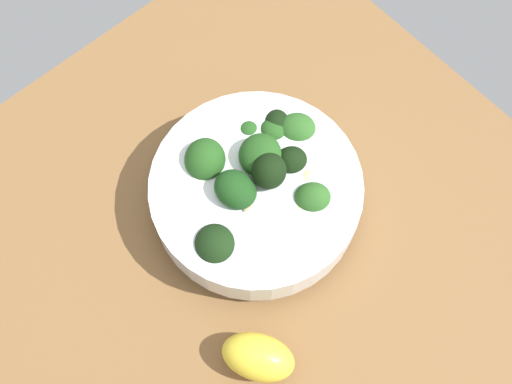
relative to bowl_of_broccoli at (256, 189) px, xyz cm
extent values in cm
cube|color=brown|center=(-2.28, 2.37, -6.63)|extent=(66.05, 66.05, 4.90)
cylinder|color=white|center=(-0.20, 0.14, -3.42)|extent=(12.64, 12.64, 1.53)
cylinder|color=white|center=(-0.20, 0.14, -0.37)|extent=(22.99, 22.99, 4.58)
cylinder|color=silver|center=(-0.20, 0.14, 1.52)|extent=(19.81, 19.81, 0.80)
cylinder|color=#3C7A32|center=(-0.46, -1.44, 1.61)|extent=(2.21, 2.24, 1.50)
ellipsoid|color=black|center=(-0.46, -1.44, 3.48)|extent=(6.30, 6.01, 5.49)
cylinder|color=#4A8F3C|center=(0.52, 2.35, 0.73)|extent=(2.15, 2.29, 1.74)
ellipsoid|color=#194216|center=(0.52, 2.35, 2.75)|extent=(6.16, 5.79, 5.24)
cylinder|color=#589D47|center=(-2.07, 7.71, -0.22)|extent=(1.69, 1.96, 1.91)
ellipsoid|color=black|center=(-2.07, 7.71, 1.83)|extent=(5.49, 5.24, 5.09)
cylinder|color=#589D47|center=(5.54, 2.53, 0.35)|extent=(2.07, 2.17, 1.38)
ellipsoid|color=#23511C|center=(5.54, 2.53, 2.17)|extent=(6.56, 7.48, 6.01)
cylinder|color=#4A8F3C|center=(1.88, -7.79, -0.12)|extent=(1.83, 2.02, 1.66)
ellipsoid|color=#2D6023|center=(1.88, -7.79, 1.64)|extent=(5.64, 5.99, 3.89)
cylinder|color=#4A8F3C|center=(-5.25, -3.26, 0.25)|extent=(1.51, 1.45, 1.41)
ellipsoid|color=#2D6023|center=(-5.25, -3.26, 1.83)|extent=(5.19, 6.09, 5.29)
cylinder|color=#589D47|center=(1.69, -2.11, 1.20)|extent=(1.67, 1.77, 1.47)
ellipsoid|color=#23511C|center=(1.69, -2.11, 3.13)|extent=(6.73, 7.25, 5.18)
cylinder|color=#4A8F3C|center=(4.00, -6.72, -0.35)|extent=(1.64, 1.83, 1.80)
ellipsoid|color=black|center=(4.00, -6.72, 1.29)|extent=(4.65, 5.04, 3.82)
cylinder|color=#4A8F3C|center=(5.48, -3.81, -0.03)|extent=(1.52, 1.28, 1.38)
ellipsoid|color=#23511C|center=(5.48, -3.81, 1.25)|extent=(3.42, 3.22, 3.01)
cylinder|color=#2F662B|center=(3.52, -5.80, 0.09)|extent=(1.28, 1.27, 1.15)
ellipsoid|color=#23511C|center=(3.52, -5.80, 1.46)|extent=(3.90, 4.03, 3.04)
cylinder|color=#2F662B|center=(-0.58, -4.58, 0.12)|extent=(1.38, 1.31, 1.19)
ellipsoid|color=black|center=(-0.58, -4.58, 1.60)|extent=(5.35, 4.70, 4.64)
ellipsoid|color=#DBBC84|center=(-1.38, 2.04, 2.03)|extent=(1.83, 2.04, 1.11)
ellipsoid|color=#DBBC84|center=(2.39, 0.61, 1.59)|extent=(1.08, 1.84, 0.84)
ellipsoid|color=#DBBC84|center=(-4.82, -1.35, 1.70)|extent=(1.17, 1.86, 0.83)
ellipsoid|color=#DBBC84|center=(-3.15, -4.58, 1.86)|extent=(1.73, 2.07, 0.42)
ellipsoid|color=yellow|center=(-13.34, 11.60, -1.65)|extent=(8.88, 8.00, 5.07)
camera|label=1|loc=(-20.48, 18.27, 64.50)|focal=45.17mm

